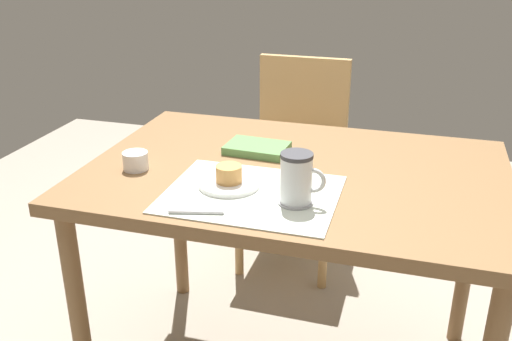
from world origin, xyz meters
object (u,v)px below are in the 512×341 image
object	(u,v)px
sugar_bowl	(136,161)
dining_table	(295,195)
coffee_mug	(297,178)
small_book	(257,148)
pastry_plate	(229,184)
wooden_chair	(296,151)
pastry	(229,174)

from	to	relation	value
sugar_bowl	dining_table	bearing A→B (deg)	16.62
coffee_mug	small_book	world-z (taller)	coffee_mug
dining_table	small_book	size ratio (longest dim) A/B	6.43
small_book	dining_table	bearing A→B (deg)	-30.47
pastry_plate	small_book	xyz separation A→B (m)	(-0.00, 0.26, 0.00)
wooden_chair	small_book	size ratio (longest dim) A/B	4.77
pastry	small_book	xyz separation A→B (m)	(-0.00, 0.26, -0.03)
wooden_chair	coffee_mug	size ratio (longest dim) A/B	6.96
coffee_mug	pastry	bearing A→B (deg)	165.82
wooden_chair	sugar_bowl	size ratio (longest dim) A/B	12.27
sugar_bowl	small_book	world-z (taller)	sugar_bowl
dining_table	wooden_chair	size ratio (longest dim) A/B	1.35
sugar_bowl	coffee_mug	bearing A→B (deg)	-10.62
pastry	sugar_bowl	distance (m)	0.29
sugar_bowl	pastry_plate	bearing A→B (deg)	-8.23
pastry	sugar_bowl	size ratio (longest dim) A/B	0.96
coffee_mug	sugar_bowl	world-z (taller)	coffee_mug
pastry_plate	coffee_mug	world-z (taller)	coffee_mug
sugar_bowl	small_book	distance (m)	0.36
small_book	sugar_bowl	bearing A→B (deg)	-138.70
sugar_bowl	small_book	size ratio (longest dim) A/B	0.39
wooden_chair	pastry	distance (m)	0.99
dining_table	coffee_mug	bearing A→B (deg)	-76.95
wooden_chair	pastry_plate	xyz separation A→B (m)	(0.03, -0.94, 0.26)
pastry_plate	sugar_bowl	bearing A→B (deg)	171.77
pastry_plate	sugar_bowl	world-z (taller)	sugar_bowl
wooden_chair	pastry	bearing A→B (deg)	91.96
pastry	coffee_mug	distance (m)	0.20
pastry_plate	coffee_mug	distance (m)	0.20
sugar_bowl	pastry	bearing A→B (deg)	-8.23
dining_table	pastry_plate	bearing A→B (deg)	-129.39
sugar_bowl	wooden_chair	bearing A→B (deg)	73.85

